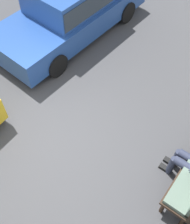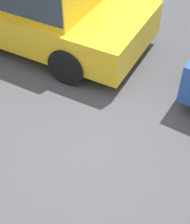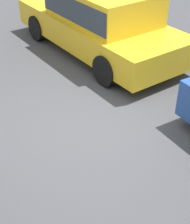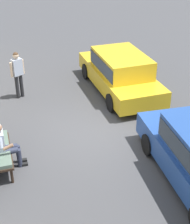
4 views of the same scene
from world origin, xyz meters
TOP-DOWN VIEW (x-y plane):
  - ground_plane at (0.00, 0.00)m, footprint 60.00×60.00m
  - parked_car_near at (-3.13, -1.87)m, footprint 4.66×2.05m

SIDE VIEW (x-z plane):
  - ground_plane at x=0.00m, z-range 0.00..0.00m
  - parked_car_near at x=-3.13m, z-range 0.06..1.60m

